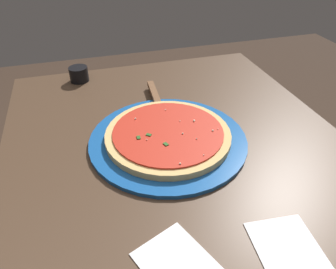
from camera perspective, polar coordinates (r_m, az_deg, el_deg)
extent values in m
cube|color=black|center=(1.30, -18.60, -7.36)|extent=(0.06, 0.06, 0.73)
cube|color=black|center=(1.39, 9.49, -2.34)|extent=(0.06, 0.06, 0.73)
cube|color=#473323|center=(0.75, 1.88, -2.75)|extent=(0.96, 0.81, 0.03)
cylinder|color=#195199|center=(0.75, 0.00, -0.92)|extent=(0.37, 0.37, 0.01)
cylinder|color=#DBB26B|center=(0.75, 0.00, -0.12)|extent=(0.29, 0.29, 0.02)
cylinder|color=red|center=(0.74, 0.00, 0.51)|extent=(0.26, 0.26, 0.00)
sphere|color=#EFEACC|center=(0.71, 5.14, -0.76)|extent=(0.00, 0.00, 0.00)
sphere|color=#EFEACC|center=(0.78, 4.72, 2.52)|extent=(0.01, 0.01, 0.01)
sphere|color=#EFEACC|center=(0.71, -3.78, -1.07)|extent=(0.00, 0.00, 0.00)
sphere|color=#EFEACC|center=(0.67, 6.45, -3.69)|extent=(0.00, 0.00, 0.00)
sphere|color=#EFEACC|center=(0.82, -0.26, 4.50)|extent=(0.00, 0.00, 0.00)
sphere|color=#EFEACC|center=(0.73, 2.58, 0.30)|extent=(0.00, 0.00, 0.00)
sphere|color=#EFEACC|center=(0.77, 4.72, 2.40)|extent=(0.00, 0.00, 0.00)
sphere|color=#EFEACC|center=(0.75, 8.98, 0.98)|extent=(0.00, 0.00, 0.00)
sphere|color=#EFEACC|center=(0.75, 8.05, 0.72)|extent=(0.00, 0.00, 0.00)
sphere|color=#EFEACC|center=(0.65, 2.19, -5.24)|extent=(0.00, 0.00, 0.00)
sphere|color=#EFEACC|center=(0.78, -5.88, 2.85)|extent=(0.00, 0.00, 0.00)
sphere|color=#EFEACC|center=(0.77, 2.17, 2.45)|extent=(0.00, 0.00, 0.00)
cube|color=#23561E|center=(0.72, -5.31, -0.54)|extent=(0.01, 0.01, 0.00)
cube|color=#23561E|center=(0.70, -0.39, -1.74)|extent=(0.01, 0.01, 0.00)
cube|color=#23561E|center=(0.73, -3.49, -0.05)|extent=(0.01, 0.01, 0.00)
cube|color=silver|center=(0.83, -1.50, 3.57)|extent=(0.09, 0.08, 0.00)
cube|color=brown|center=(0.92, -2.83, 7.43)|extent=(0.13, 0.03, 0.01)
cylinder|color=black|center=(1.06, -15.72, 10.40)|extent=(0.06, 0.06, 0.05)
cube|color=white|center=(0.59, 20.68, -18.55)|extent=(0.13, 0.12, 0.00)
cube|color=white|center=(0.54, 1.99, -22.48)|extent=(0.16, 0.14, 0.00)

